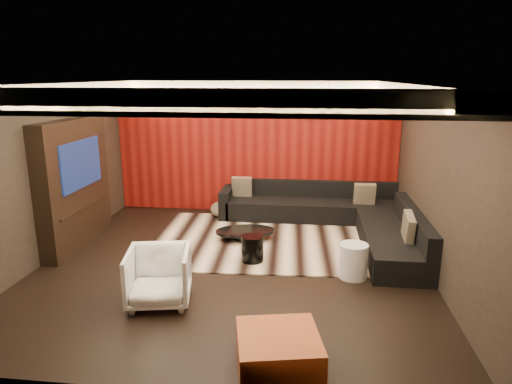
# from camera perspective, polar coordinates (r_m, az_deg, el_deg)

# --- Properties ---
(floor) EXTENTS (6.00, 6.00, 0.02)m
(floor) POSITION_cam_1_polar(r_m,az_deg,el_deg) (7.30, -2.93, -9.19)
(floor) COLOR black
(floor) RESTS_ON ground
(ceiling) EXTENTS (6.00, 6.00, 0.02)m
(ceiling) POSITION_cam_1_polar(r_m,az_deg,el_deg) (6.69, -3.25, 13.52)
(ceiling) COLOR silver
(ceiling) RESTS_ON ground
(wall_back) EXTENTS (6.00, 0.02, 2.80)m
(wall_back) POSITION_cam_1_polar(r_m,az_deg,el_deg) (9.79, -0.07, 5.54)
(wall_back) COLOR black
(wall_back) RESTS_ON ground
(wall_left) EXTENTS (0.02, 6.00, 2.80)m
(wall_left) POSITION_cam_1_polar(r_m,az_deg,el_deg) (7.94, -25.02, 2.08)
(wall_left) COLOR black
(wall_left) RESTS_ON ground
(wall_right) EXTENTS (0.02, 6.00, 2.80)m
(wall_right) POSITION_cam_1_polar(r_m,az_deg,el_deg) (7.01, 21.94, 0.90)
(wall_right) COLOR black
(wall_right) RESTS_ON ground
(red_feature_wall) EXTENTS (5.98, 0.05, 2.78)m
(red_feature_wall) POSITION_cam_1_polar(r_m,az_deg,el_deg) (9.75, -0.10, 5.50)
(red_feature_wall) COLOR #6B0C0A
(red_feature_wall) RESTS_ON ground
(soffit_back) EXTENTS (6.00, 0.60, 0.22)m
(soffit_back) POSITION_cam_1_polar(r_m,az_deg,el_deg) (9.37, -0.31, 13.07)
(soffit_back) COLOR silver
(soffit_back) RESTS_ON ground
(soffit_front) EXTENTS (6.00, 0.60, 0.22)m
(soffit_front) POSITION_cam_1_polar(r_m,az_deg,el_deg) (4.07, -9.93, 11.05)
(soffit_front) COLOR silver
(soffit_front) RESTS_ON ground
(soffit_left) EXTENTS (0.60, 4.80, 0.22)m
(soffit_left) POSITION_cam_1_polar(r_m,az_deg,el_deg) (7.64, -24.04, 11.54)
(soffit_left) COLOR silver
(soffit_left) RESTS_ON ground
(soffit_right) EXTENTS (0.60, 4.80, 0.22)m
(soffit_right) POSITION_cam_1_polar(r_m,az_deg,el_deg) (6.77, 20.40, 11.66)
(soffit_right) COLOR silver
(soffit_right) RESTS_ON ground
(cove_back) EXTENTS (4.80, 0.08, 0.04)m
(cove_back) POSITION_cam_1_polar(r_m,az_deg,el_deg) (9.03, -0.58, 12.44)
(cove_back) COLOR #FFD899
(cove_back) RESTS_ON ground
(cove_front) EXTENTS (4.80, 0.08, 0.04)m
(cove_front) POSITION_cam_1_polar(r_m,az_deg,el_deg) (4.40, -8.61, 10.17)
(cove_front) COLOR #FFD899
(cove_front) RESTS_ON ground
(cove_left) EXTENTS (0.08, 4.80, 0.04)m
(cove_left) POSITION_cam_1_polar(r_m,az_deg,el_deg) (7.48, -21.69, 11.03)
(cove_left) COLOR #FFD899
(cove_left) RESTS_ON ground
(cove_right) EXTENTS (0.08, 4.80, 0.04)m
(cove_right) POSITION_cam_1_polar(r_m,az_deg,el_deg) (6.71, 17.46, 11.10)
(cove_right) COLOR #FFD899
(cove_right) RESTS_ON ground
(tv_surround) EXTENTS (0.30, 2.00, 2.20)m
(tv_surround) POSITION_cam_1_polar(r_m,az_deg,el_deg) (8.43, -21.78, 0.96)
(tv_surround) COLOR black
(tv_surround) RESTS_ON ground
(tv_screen) EXTENTS (0.04, 1.30, 0.80)m
(tv_screen) POSITION_cam_1_polar(r_m,az_deg,el_deg) (8.29, -21.03, 3.29)
(tv_screen) COLOR black
(tv_screen) RESTS_ON ground
(tv_shelf) EXTENTS (0.04, 1.60, 0.04)m
(tv_shelf) POSITION_cam_1_polar(r_m,az_deg,el_deg) (8.45, -20.58, -1.70)
(tv_shelf) COLOR black
(tv_shelf) RESTS_ON ground
(rug) EXTENTS (4.13, 3.17, 0.02)m
(rug) POSITION_cam_1_polar(r_m,az_deg,el_deg) (8.32, 0.90, -5.99)
(rug) COLOR beige
(rug) RESTS_ON floor
(coffee_table) EXTENTS (1.28, 1.28, 0.18)m
(coffee_table) POSITION_cam_1_polar(r_m,az_deg,el_deg) (8.30, -1.36, -5.32)
(coffee_table) COLOR black
(coffee_table) RESTS_ON rug
(drum_stool) EXTENTS (0.44, 0.44, 0.42)m
(drum_stool) POSITION_cam_1_polar(r_m,az_deg,el_deg) (7.33, -0.46, -7.07)
(drum_stool) COLOR black
(drum_stool) RESTS_ON rug
(striped_pouf) EXTENTS (0.82, 0.82, 0.34)m
(striped_pouf) POSITION_cam_1_polar(r_m,az_deg,el_deg) (9.57, -3.85, -2.12)
(striped_pouf) COLOR beige
(striped_pouf) RESTS_ON rug
(white_side_table) EXTENTS (0.51, 0.51, 0.52)m
(white_side_table) POSITION_cam_1_polar(r_m,az_deg,el_deg) (6.93, 12.07, -8.42)
(white_side_table) COLOR silver
(white_side_table) RESTS_ON floor
(orange_ottoman) EXTENTS (0.97, 0.97, 0.37)m
(orange_ottoman) POSITION_cam_1_polar(r_m,az_deg,el_deg) (4.93, 2.82, -19.26)
(orange_ottoman) COLOR #A15014
(orange_ottoman) RESTS_ON floor
(armchair) EXTENTS (0.93, 0.95, 0.74)m
(armchair) POSITION_cam_1_polar(r_m,az_deg,el_deg) (6.16, -12.06, -10.29)
(armchair) COLOR silver
(armchair) RESTS_ON floor
(sectional_sofa) EXTENTS (3.65, 3.50, 0.75)m
(sectional_sofa) POSITION_cam_1_polar(r_m,az_deg,el_deg) (8.88, 10.22, -3.17)
(sectional_sofa) COLOR black
(sectional_sofa) RESTS_ON floor
(throw_pillows) EXTENTS (3.23, 2.68, 0.50)m
(throw_pillows) POSITION_cam_1_polar(r_m,az_deg,el_deg) (8.71, 9.32, -1.04)
(throw_pillows) COLOR beige
(throw_pillows) RESTS_ON sectional_sofa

